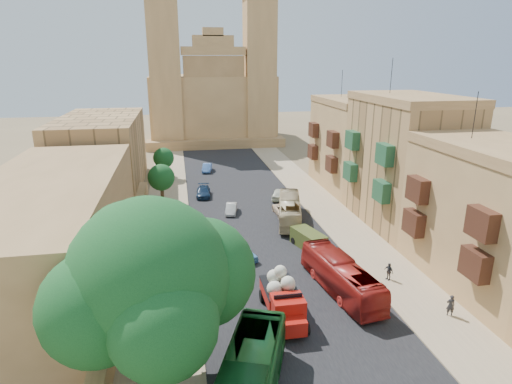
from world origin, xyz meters
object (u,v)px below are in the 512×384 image
object	(u,v)px
bus_red_east	(341,276)
car_blue_b	(207,168)
red_truck	(283,297)
car_blue_a	(241,251)
ficus_tree	(152,282)
street_tree_c	(161,178)
car_cream	(284,209)
olive_pickup	(308,240)
street_tree_a	(152,269)
church	(212,97)
car_dkblue	(203,192)
pedestrian_c	(389,271)
pedestrian_a	(451,305)
street_tree_b	(158,215)
car_white_b	(279,194)
bus_cream_east	(290,210)
street_tree_d	(164,158)
car_white_a	(231,209)

from	to	relation	value
bus_red_east	car_blue_b	bearing A→B (deg)	-87.62
red_truck	car_blue_a	distance (m)	9.84
ficus_tree	red_truck	size ratio (longest dim) A/B	1.81
street_tree_c	car_cream	distance (m)	15.62
olive_pickup	street_tree_a	bearing A→B (deg)	-149.92
street_tree_c	church	bearing A→B (deg)	76.79
church	car_dkblue	size ratio (longest dim) A/B	8.39
ficus_tree	street_tree_a	bearing A→B (deg)	94.27
car_dkblue	pedestrian_c	bearing A→B (deg)	-57.17
bus_red_east	pedestrian_a	size ratio (longest dim) A/B	6.10
street_tree_b	ficus_tree	bearing A→B (deg)	-88.29
car_blue_a	car_white_b	xyz separation A→B (m)	(7.45, 16.19, 0.04)
red_truck	car_blue_b	distance (m)	41.97
red_truck	church	bearing A→B (deg)	89.02
bus_cream_east	car_cream	xyz separation A→B (m)	(-0.08, 2.24, -0.71)
car_blue_b	pedestrian_c	bearing A→B (deg)	-63.21
street_tree_c	pedestrian_c	distance (m)	29.75
street_tree_b	street_tree_d	xyz separation A→B (m)	(0.00, 24.00, 0.30)
ficus_tree	car_white_a	size ratio (longest dim) A/B	3.24
ficus_tree	car_white_a	xyz separation A→B (m)	(7.38, 27.03, -5.86)
car_dkblue	pedestrian_a	bearing A→B (deg)	-58.84
street_tree_d	street_tree_a	bearing A→B (deg)	-90.00
car_white_b	pedestrian_a	xyz separation A→B (m)	(5.62, -27.83, 0.09)
car_dkblue	church	bearing A→B (deg)	88.09
car_white_b	car_blue_a	bearing A→B (deg)	86.72
church	street_tree_d	size ratio (longest dim) A/B	7.64
street_tree_d	car_cream	world-z (taller)	street_tree_d
street_tree_c	olive_pickup	bearing A→B (deg)	-48.62
car_white_a	car_white_b	xyz separation A→B (m)	(6.80, 4.16, 0.15)
car_white_b	car_cream	bearing A→B (deg)	102.95
red_truck	pedestrian_c	xyz separation A→B (m)	(9.76, 3.60, -0.79)
car_blue_a	street_tree_a	bearing A→B (deg)	-160.54
car_blue_a	car_blue_b	size ratio (longest dim) A/B	1.03
red_truck	car_dkblue	bearing A→B (deg)	97.17
church	car_white_b	distance (m)	44.57
street_tree_d	bus_cream_east	world-z (taller)	street_tree_d
red_truck	pedestrian_a	bearing A→B (deg)	-9.56
car_blue_a	car_cream	xyz separation A→B (m)	(6.60, 10.46, -0.04)
pedestrian_a	car_white_a	bearing A→B (deg)	-45.97
olive_pickup	car_white_a	size ratio (longest dim) A/B	1.28
olive_pickup	car_blue_a	size ratio (longest dim) A/B	1.10
car_blue_b	pedestrian_a	size ratio (longest dim) A/B	2.40
street_tree_a	car_blue_b	world-z (taller)	street_tree_a
church	olive_pickup	distance (m)	59.29
bus_red_east	bus_cream_east	size ratio (longest dim) A/B	1.01
car_cream	church	bearing A→B (deg)	-86.29
street_tree_b	bus_cream_east	size ratio (longest dim) A/B	0.45
pedestrian_a	red_truck	bearing A→B (deg)	6.80
church	car_white_a	xyz separation A→B (m)	(-2.03, -47.58, -8.96)
pedestrian_a	bus_red_east	bearing A→B (deg)	-18.44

